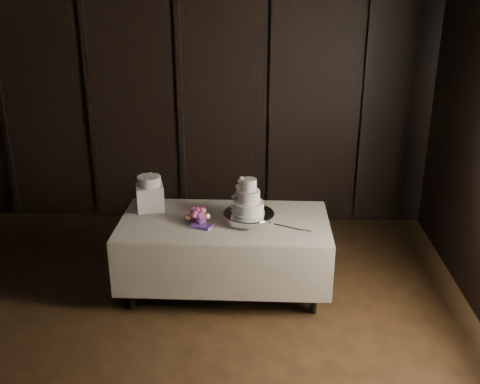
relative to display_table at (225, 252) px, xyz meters
name	(u,v)px	position (x,y,z in m)	size (l,w,h in m)	color
room	(100,222)	(-0.65, -1.71, 1.08)	(6.08, 7.08, 3.08)	black
display_table	(225,252)	(0.00, 0.00, 0.00)	(1.99, 1.04, 0.76)	beige
cake_stand	(249,217)	(0.23, -0.03, 0.39)	(0.48, 0.48, 0.09)	silver
wedding_cake	(246,200)	(0.21, -0.04, 0.57)	(0.32, 0.28, 0.34)	white
bouquet	(197,216)	(-0.25, -0.06, 0.41)	(0.29, 0.39, 0.19)	#D95872
box_pedestal	(150,197)	(-0.75, 0.24, 0.47)	(0.26, 0.26, 0.25)	white
small_cake	(149,181)	(-0.75, 0.24, 0.64)	(0.23, 0.23, 0.09)	white
cake_knife	(288,227)	(0.60, -0.15, 0.35)	(0.37, 0.02, 0.01)	silver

